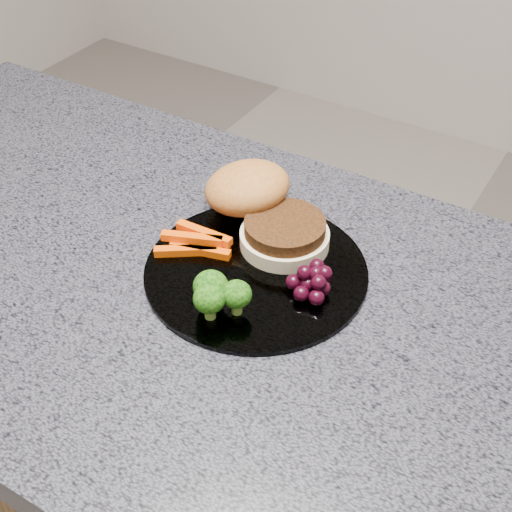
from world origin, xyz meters
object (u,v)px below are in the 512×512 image
(island_cabinet, at_px, (203,497))
(burger, at_px, (260,207))
(plate, at_px, (256,271))
(grape_bunch, at_px, (312,281))

(island_cabinet, bearing_deg, burger, 78.25)
(burger, bearing_deg, plate, -53.39)
(island_cabinet, xyz_separation_m, grape_bunch, (0.14, 0.05, 0.49))
(island_cabinet, xyz_separation_m, plate, (0.07, 0.05, 0.47))
(island_cabinet, bearing_deg, plate, 36.54)
(plate, bearing_deg, island_cabinet, -143.46)
(island_cabinet, relative_size, burger, 6.12)
(grape_bunch, bearing_deg, island_cabinet, -159.25)
(burger, relative_size, grape_bunch, 3.64)
(grape_bunch, bearing_deg, plate, -177.98)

